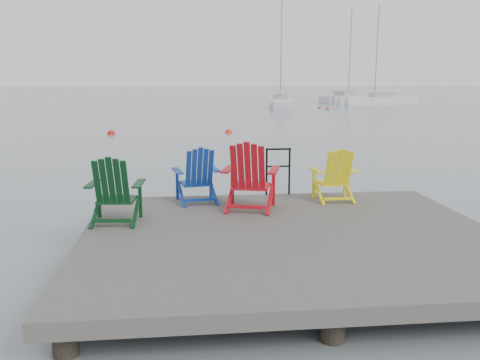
{
  "coord_description": "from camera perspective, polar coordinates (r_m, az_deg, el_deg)",
  "views": [
    {
      "loc": [
        -1.47,
        -6.94,
        2.68
      ],
      "look_at": [
        -0.51,
        2.2,
        0.85
      ],
      "focal_mm": 38.0,
      "sensor_mm": 36.0,
      "label": 1
    }
  ],
  "objects": [
    {
      "name": "sailboat_mid",
      "position": [
        62.3,
        11.84,
        8.9
      ],
      "size": [
        7.57,
        6.79,
        11.22
      ],
      "rotation": [
        0.0,
        0.0,
        -0.88
      ],
      "color": "#BCBCC1",
      "rests_on": "ground"
    },
    {
      "name": "ground",
      "position": [
        7.59,
        5.63,
        -9.48
      ],
      "size": [
        400.0,
        400.0,
        0.0
      ],
      "primitive_type": "plane",
      "color": "slate",
      "rests_on": "ground"
    },
    {
      "name": "chair_red",
      "position": [
        8.52,
        1.1,
        0.47
      ],
      "size": [
        1.08,
        1.02,
        1.16
      ],
      "rotation": [
        0.0,
        0.0,
        -0.27
      ],
      "color": "#B50D17",
      "rests_on": "dock"
    },
    {
      "name": "buoy_c",
      "position": [
        46.71,
        9.81,
        7.82
      ],
      "size": [
        0.34,
        0.34,
        0.34
      ],
      "primitive_type": "sphere",
      "color": "red",
      "rests_on": "ground"
    },
    {
      "name": "buoy_a",
      "position": [
        25.87,
        -1.28,
        5.32
      ],
      "size": [
        0.37,
        0.37,
        0.37
      ],
      "primitive_type": "sphere",
      "color": "red",
      "rests_on": "ground"
    },
    {
      "name": "sailboat_near",
      "position": [
        50.58,
        4.56,
        8.6
      ],
      "size": [
        3.46,
        8.48,
        11.4
      ],
      "rotation": [
        0.0,
        0.0,
        -0.16
      ],
      "color": "silver",
      "rests_on": "ground"
    },
    {
      "name": "buoy_b",
      "position": [
        25.99,
        -14.25,
        5.0
      ],
      "size": [
        0.41,
        0.41,
        0.41
      ],
      "primitive_type": "sphere",
      "color": "red",
      "rests_on": "ground"
    },
    {
      "name": "sailboat_far",
      "position": [
        56.44,
        15.22,
        8.52
      ],
      "size": [
        7.76,
        2.89,
        10.57
      ],
      "rotation": [
        0.0,
        0.0,
        1.7
      ],
      "color": "silver",
      "rests_on": "ground"
    },
    {
      "name": "buoy_d",
      "position": [
        48.63,
        8.87,
        7.98
      ],
      "size": [
        0.34,
        0.34,
        0.34
      ],
      "primitive_type": "sphere",
      "color": "red",
      "rests_on": "ground"
    },
    {
      "name": "chair_green",
      "position": [
        7.95,
        -13.92,
        -1.08
      ],
      "size": [
        0.87,
        0.81,
        1.04
      ],
      "rotation": [
        0.0,
        0.0,
        -0.07
      ],
      "color": "black",
      "rests_on": "dock"
    },
    {
      "name": "dock",
      "position": [
        7.47,
        5.68,
        -6.99
      ],
      "size": [
        6.0,
        5.0,
        1.4
      ],
      "color": "#2A2825",
      "rests_on": "ground"
    },
    {
      "name": "chair_yellow",
      "position": [
        9.31,
        10.64,
        0.58
      ],
      "size": [
        0.78,
        0.73,
        0.96
      ],
      "rotation": [
        0.0,
        0.0,
        0.02
      ],
      "color": "yellow",
      "rests_on": "dock"
    },
    {
      "name": "chair_blue",
      "position": [
        9.07,
        -4.79,
        0.58
      ],
      "size": [
        0.89,
        0.84,
        1.0
      ],
      "rotation": [
        0.0,
        0.0,
        0.18
      ],
      "color": "navy",
      "rests_on": "dock"
    },
    {
      "name": "handrail",
      "position": [
        9.69,
        4.3,
        1.5
      ],
      "size": [
        0.48,
        0.04,
        0.9
      ],
      "color": "black",
      "rests_on": "dock"
    }
  ]
}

